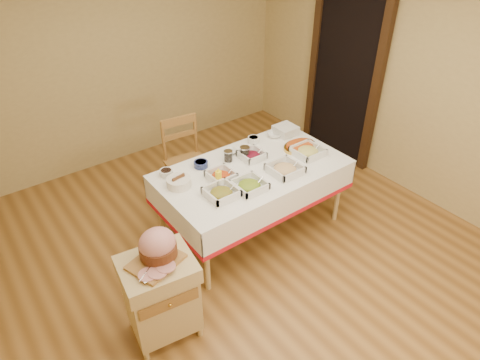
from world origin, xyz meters
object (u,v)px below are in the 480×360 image
Objects in this scene: dining_chair at (187,161)px; brass_platter at (300,146)px; plate_stack at (286,130)px; preserve_jar_right at (245,153)px; ham_on_board at (157,247)px; bread_basket at (179,182)px; dining_table at (252,182)px; preserve_jar_left at (228,156)px; butcher_cart at (161,294)px; mustard_bottle at (219,177)px.

dining_chair is 2.63× the size of brass_platter.
plate_stack is at bearing -28.41° from dining_chair.
plate_stack is (0.67, 0.14, -0.01)m from preserve_jar_right.
bread_basket is at bearing 50.81° from ham_on_board.
dining_table is 0.89m from dining_chair.
bread_basket is at bearing -173.29° from plate_stack.
dining_chair is 1.25m from brass_platter.
preserve_jar_left is 0.62m from bread_basket.
butcher_cart is 1.53m from preserve_jar_left.
preserve_jar_right reaches higher than plate_stack.
butcher_cart is at bearing -145.94° from preserve_jar_left.
dining_chair reaches higher than preserve_jar_left.
ham_on_board is 0.92m from bread_basket.
plate_stack is at bearing 75.12° from brass_platter.
plate_stack is at bearing 24.82° from dining_table.
butcher_cart is 1.80m from dining_chair.
dining_table is at bearing -178.67° from brass_platter.
preserve_jar_left is 0.83m from plate_stack.
preserve_jar_left is 0.42m from mustard_bottle.
brass_platter is at bearing -104.88° from plate_stack.
mustard_bottle is at bearing -100.83° from dining_chair.
preserve_jar_right reaches higher than brass_platter.
dining_table is 0.66m from brass_platter.
preserve_jar_right is at bearing 2.20° from bread_basket.
dining_table is 8.17× the size of bread_basket.
brass_platter is (1.93, 0.56, -0.09)m from ham_on_board.
preserve_jar_left is 0.62× the size of mustard_bottle.
mustard_bottle reaches higher than bread_basket.
brass_platter is (0.63, 0.01, 0.18)m from dining_table.
preserve_jar_left reaches higher than bread_basket.
butcher_cart is at bearing -149.31° from mustard_bottle.
ham_on_board is 1.75× the size of plate_stack.
ham_on_board reaches higher than bread_basket.
mustard_bottle is (0.88, 0.51, -0.03)m from ham_on_board.
dining_chair is 4.44× the size of plate_stack.
preserve_jar_right is (1.35, 0.74, -0.05)m from ham_on_board.
dining_chair is at bearing 151.59° from plate_stack.
dining_chair is 1.14m from plate_stack.
plate_stack is (0.97, -0.52, 0.30)m from dining_chair.
plate_stack is at bearing 5.61° from preserve_jar_left.
preserve_jar_right is 0.34× the size of brass_platter.
dining_table is at bearing -104.84° from preserve_jar_right.
ham_on_board reaches higher than brass_platter.
preserve_jar_right is 0.68m from plate_stack.
mustard_bottle is (0.92, 0.55, 0.41)m from butcher_cart.
butcher_cart is at bearing -156.06° from plate_stack.
bread_basket reaches higher than dining_table.
dining_table is 0.35m from preserve_jar_left.
mustard_bottle is (-0.17, -0.89, 0.34)m from dining_chair.
butcher_cart is 2.28m from plate_stack.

